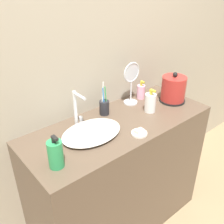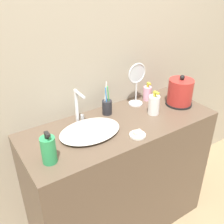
% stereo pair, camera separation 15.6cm
% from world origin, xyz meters
% --- Properties ---
extents(wall_back, '(6.00, 0.04, 2.60)m').
position_xyz_m(wall_back, '(0.00, 0.53, 1.30)').
color(wall_back, '#ADA38E').
rests_on(wall_back, ground_plane).
extents(vanity_counter, '(1.26, 0.51, 0.92)m').
position_xyz_m(vanity_counter, '(0.00, 0.25, 0.46)').
color(vanity_counter, brown).
rests_on(vanity_counter, ground_plane).
extents(sink_basin, '(0.37, 0.26, 0.04)m').
position_xyz_m(sink_basin, '(-0.22, 0.26, 0.94)').
color(sink_basin, silver).
rests_on(sink_basin, vanity_counter).
extents(faucet, '(0.06, 0.12, 0.22)m').
position_xyz_m(faucet, '(-0.21, 0.41, 1.04)').
color(faucet, silver).
rests_on(faucet, vanity_counter).
extents(electric_kettle, '(0.19, 0.19, 0.22)m').
position_xyz_m(electric_kettle, '(0.49, 0.24, 1.00)').
color(electric_kettle, black).
rests_on(electric_kettle, vanity_counter).
extents(toothbrush_cup, '(0.07, 0.07, 0.22)m').
position_xyz_m(toothbrush_cup, '(-0.01, 0.40, 0.97)').
color(toothbrush_cup, '#232328').
rests_on(toothbrush_cup, vanity_counter).
extents(lotion_bottle, '(0.07, 0.07, 0.16)m').
position_xyz_m(lotion_bottle, '(0.25, 0.24, 0.98)').
color(lotion_bottle, white).
rests_on(lotion_bottle, vanity_counter).
extents(shampoo_bottle, '(0.06, 0.06, 0.14)m').
position_xyz_m(shampoo_bottle, '(0.35, 0.42, 0.97)').
color(shampoo_bottle, '#EAA8C6').
rests_on(shampoo_bottle, vanity_counter).
extents(mouthwash_bottle, '(0.08, 0.08, 0.18)m').
position_xyz_m(mouthwash_bottle, '(-0.51, 0.15, 0.99)').
color(mouthwash_bottle, '#2D9956').
rests_on(mouthwash_bottle, vanity_counter).
extents(soap_dish, '(0.09, 0.09, 0.03)m').
position_xyz_m(soap_dish, '(-0.00, 0.08, 0.93)').
color(soap_dish, silver).
rests_on(soap_dish, vanity_counter).
extents(vanity_mirror, '(0.14, 0.10, 0.30)m').
position_xyz_m(vanity_mirror, '(0.24, 0.41, 1.09)').
color(vanity_mirror, silver).
rests_on(vanity_mirror, vanity_counter).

